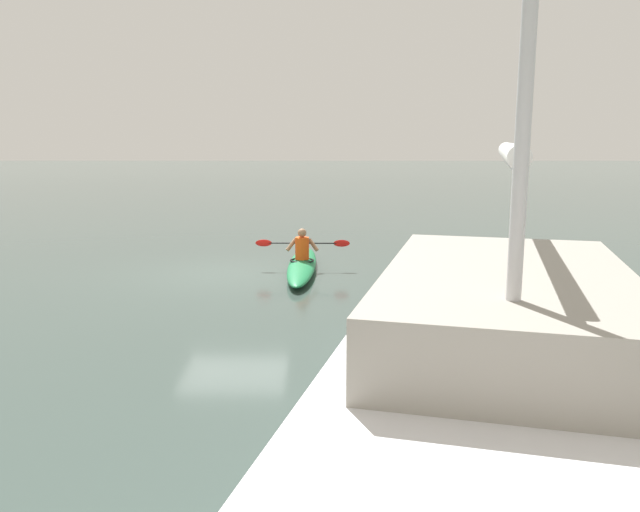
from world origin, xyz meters
name	(u,v)px	position (x,y,z in m)	size (l,w,h in m)	color
ground_plane	(233,274)	(0.00, 0.00, 0.00)	(160.00, 160.00, 0.00)	#384742
kayak	(302,265)	(-1.63, -0.37, 0.15)	(0.76, 4.68, 0.29)	#19723F
kayaker	(302,246)	(-1.63, -0.41, 0.62)	(2.30, 0.41, 0.75)	#E04C14
sailboat_mid_row	(504,396)	(-3.82, 9.03, 0.79)	(5.34, 10.49, 13.60)	white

